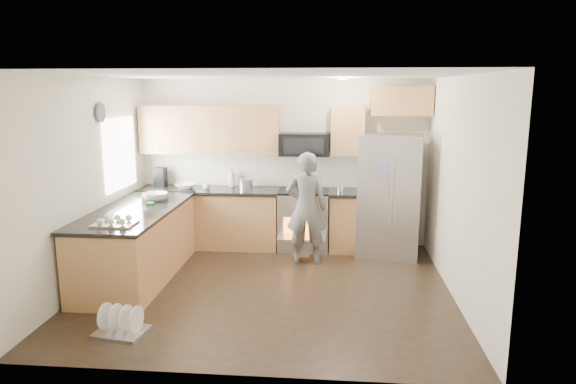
# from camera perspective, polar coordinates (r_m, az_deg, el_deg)

# --- Properties ---
(ground) EXTENTS (4.50, 4.50, 0.00)m
(ground) POSITION_cam_1_polar(r_m,az_deg,el_deg) (6.53, -2.30, -10.64)
(ground) COLOR black
(ground) RESTS_ON ground
(room_shell) EXTENTS (4.54, 4.04, 2.62)m
(room_shell) POSITION_cam_1_polar(r_m,az_deg,el_deg) (6.12, -2.74, 4.13)
(room_shell) COLOR white
(room_shell) RESTS_ON ground
(back_cabinet_run) EXTENTS (4.45, 0.64, 2.50)m
(back_cabinet_run) POSITION_cam_1_polar(r_m,az_deg,el_deg) (8.01, -4.91, 0.65)
(back_cabinet_run) COLOR #C27D4D
(back_cabinet_run) RESTS_ON ground
(peninsula) EXTENTS (0.96, 2.36, 1.03)m
(peninsula) POSITION_cam_1_polar(r_m,az_deg,el_deg) (7.03, -16.41, -5.47)
(peninsula) COLOR #C27D4D
(peninsula) RESTS_ON ground
(stove_range) EXTENTS (0.76, 0.97, 1.79)m
(stove_range) POSITION_cam_1_polar(r_m,az_deg,el_deg) (7.91, 1.75, -1.58)
(stove_range) COLOR #B7B7BC
(stove_range) RESTS_ON ground
(refrigerator) EXTENTS (0.99, 0.83, 1.81)m
(refrigerator) POSITION_cam_1_polar(r_m,az_deg,el_deg) (7.71, 11.23, -0.39)
(refrigerator) COLOR #B7B7BC
(refrigerator) RESTS_ON ground
(person) EXTENTS (0.58, 0.39, 1.60)m
(person) POSITION_cam_1_polar(r_m,az_deg,el_deg) (7.24, 2.06, -1.80)
(person) COLOR slate
(person) RESTS_ON ground
(dish_rack) EXTENTS (0.55, 0.47, 0.30)m
(dish_rack) POSITION_cam_1_polar(r_m,az_deg,el_deg) (5.66, -18.04, -13.92)
(dish_rack) COLOR #B7B7BC
(dish_rack) RESTS_ON ground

